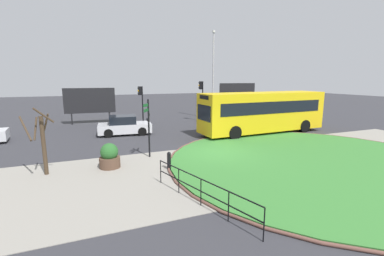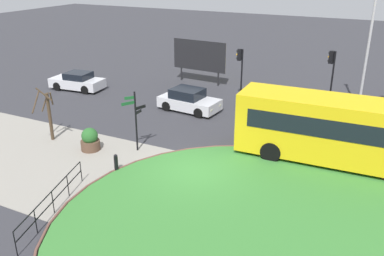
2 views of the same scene
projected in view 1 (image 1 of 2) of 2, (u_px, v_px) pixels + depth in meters
The scene contains 16 objects.
ground at pixel (216, 154), 15.10m from camera, with size 120.00×120.00×0.00m, color #333338.
sidewalk_paving at pixel (236, 165), 13.10m from camera, with size 32.00×7.60×0.02m, color gray.
grass_island at pixel (314, 161), 13.55m from camera, with size 14.71×14.71×0.10m, color #387A33.
grass_kerb_ring at pixel (314, 161), 13.55m from camera, with size 15.02×15.02×0.11m, color brown.
signpost_directional at pixel (148, 123), 14.12m from camera, with size 0.58×1.26×3.17m.
bollard_foreground at pixel (169, 160), 12.41m from camera, with size 0.19×0.19×0.86m.
railing_grass_edge at pixel (201, 188), 8.80m from camera, with size 1.47×4.90×0.97m.
bus_yellow at pixel (263, 112), 20.56m from camera, with size 10.36×2.82×3.18m.
car_far_lane at pixel (124, 126), 20.24m from camera, with size 4.06×2.18×1.45m.
traffic_light_near at pixel (201, 92), 26.09m from camera, with size 0.48×0.31×3.96m.
traffic_light_far at pixel (141, 97), 23.99m from camera, with size 0.49×0.28×3.54m.
lamppost_tall at pixel (213, 73), 27.46m from camera, with size 0.32×0.32×9.02m.
billboard_left at pixel (90, 101), 24.81m from camera, with size 4.56×0.42×3.37m.
billboard_right at pixel (237, 94), 30.74m from camera, with size 4.44×0.57×3.71m.
planter_near_signpost at pixel (110, 157), 12.62m from camera, with size 0.97×0.97×1.21m.
street_tree_bare at pixel (42, 141), 11.48m from camera, with size 1.42×1.21×3.07m.
Camera 1 is at (-6.74, -13.00, 4.22)m, focal length 24.74 mm.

